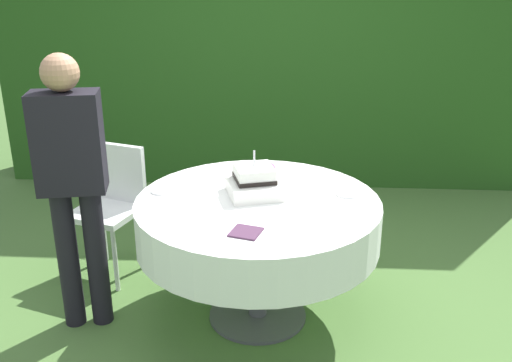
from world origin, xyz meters
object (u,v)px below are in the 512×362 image
(cake_table, at_px, (258,221))
(wedding_cake, at_px, (255,182))
(garden_chair, at_px, (112,198))
(serving_plate_near, at_px, (348,194))
(napkin_stack, at_px, (246,232))
(standing_person, at_px, (73,177))
(serving_plate_far, at_px, (161,191))

(cake_table, relative_size, wedding_cake, 3.79)
(garden_chair, bearing_deg, serving_plate_near, -14.64)
(wedding_cake, bearing_deg, napkin_stack, -91.49)
(cake_table, relative_size, standing_person, 0.87)
(cake_table, xyz_separation_m, standing_person, (-1.01, -0.12, 0.29))
(wedding_cake, relative_size, serving_plate_near, 2.58)
(napkin_stack, height_order, standing_person, standing_person)
(wedding_cake, bearing_deg, standing_person, -168.53)
(serving_plate_near, relative_size, standing_person, 0.09)
(garden_chair, relative_size, standing_person, 0.56)
(serving_plate_near, height_order, serving_plate_far, same)
(serving_plate_far, height_order, standing_person, standing_person)
(serving_plate_far, bearing_deg, standing_person, -155.62)
(garden_chair, bearing_deg, standing_person, -89.44)
(wedding_cake, distance_m, napkin_stack, 0.51)
(serving_plate_near, height_order, napkin_stack, serving_plate_near)
(wedding_cake, relative_size, standing_person, 0.23)
(cake_table, xyz_separation_m, serving_plate_near, (0.52, 0.11, 0.14))
(standing_person, bearing_deg, wedding_cake, 11.47)
(garden_chair, bearing_deg, cake_table, -26.88)
(serving_plate_near, xyz_separation_m, serving_plate_far, (-1.09, -0.03, 0.00))
(napkin_stack, distance_m, standing_person, 1.03)
(serving_plate_near, relative_size, napkin_stack, 0.98)
(cake_table, distance_m, napkin_stack, 0.45)
(cake_table, xyz_separation_m, napkin_stack, (-0.03, -0.42, 0.14))
(cake_table, height_order, wedding_cake, wedding_cake)
(cake_table, xyz_separation_m, wedding_cake, (-0.02, 0.08, 0.21))
(cake_table, relative_size, serving_plate_far, 12.38)
(serving_plate_far, bearing_deg, napkin_stack, -43.12)
(wedding_cake, distance_m, garden_chair, 1.13)
(napkin_stack, xyz_separation_m, garden_chair, (-0.98, 0.94, -0.24))
(cake_table, bearing_deg, serving_plate_far, 171.92)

